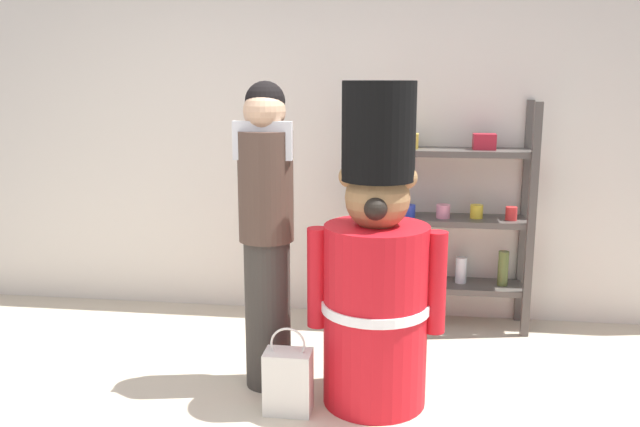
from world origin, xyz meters
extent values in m
cube|color=silver|center=(0.00, 2.20, 1.30)|extent=(6.40, 0.12, 2.60)
cube|color=#4C4742|center=(0.35, 1.83, 0.77)|extent=(0.05, 0.05, 1.54)
cube|color=#4C4742|center=(1.46, 1.83, 0.77)|extent=(0.05, 0.05, 1.54)
cube|color=#4C4742|center=(0.35, 2.13, 0.77)|extent=(0.05, 0.05, 1.54)
cube|color=#4C4742|center=(1.46, 2.13, 0.77)|extent=(0.05, 0.05, 1.54)
cube|color=#4C4742|center=(0.90, 1.98, 0.28)|extent=(1.11, 0.30, 0.04)
cube|color=#4C4742|center=(0.90, 1.98, 0.74)|extent=(1.11, 0.30, 0.04)
cube|color=#4C4742|center=(0.90, 1.98, 1.20)|extent=(1.11, 0.30, 0.04)
cylinder|color=black|center=(0.46, 1.98, 0.80)|extent=(0.10, 0.10, 0.08)
cylinder|color=blue|center=(0.68, 1.95, 0.80)|extent=(0.07, 0.07, 0.08)
cylinder|color=pink|center=(0.90, 1.95, 0.81)|extent=(0.09, 0.09, 0.09)
cylinder|color=yellow|center=(1.13, 1.98, 0.81)|extent=(0.09, 0.09, 0.09)
cylinder|color=red|center=(1.35, 1.95, 0.81)|extent=(0.08, 0.08, 0.09)
cylinder|color=#B27226|center=(0.49, 1.96, 0.39)|extent=(0.06, 0.06, 0.19)
cylinder|color=navy|center=(0.77, 1.96, 0.38)|extent=(0.08, 0.08, 0.17)
cylinder|color=silver|center=(1.04, 2.00, 0.39)|extent=(0.08, 0.08, 0.18)
cylinder|color=#596B33|center=(1.32, 1.98, 0.42)|extent=(0.07, 0.07, 0.24)
cube|color=gold|center=(0.65, 1.98, 1.27)|extent=(0.14, 0.11, 0.10)
cube|color=#B21E2D|center=(1.15, 1.98, 1.28)|extent=(0.15, 0.12, 0.10)
cylinder|color=red|center=(0.52, 0.78, 0.48)|extent=(0.54, 0.54, 0.96)
cylinder|color=white|center=(0.52, 0.78, 0.53)|extent=(0.56, 0.56, 0.05)
sphere|color=#997045|center=(0.52, 0.78, 1.10)|extent=(0.33, 0.33, 0.33)
sphere|color=#997045|center=(0.38, 0.78, 1.21)|extent=(0.12, 0.12, 0.12)
sphere|color=#997045|center=(0.66, 0.78, 1.21)|extent=(0.12, 0.12, 0.12)
cylinder|color=black|center=(0.52, 0.78, 1.43)|extent=(0.37, 0.37, 0.49)
cylinder|color=red|center=(0.22, 0.78, 0.67)|extent=(0.11, 0.11, 0.53)
cylinder|color=red|center=(0.82, 0.78, 0.67)|extent=(0.11, 0.11, 0.53)
sphere|color=black|center=(0.52, 0.63, 1.07)|extent=(0.12, 0.12, 0.12)
cylinder|color=#38332D|center=(-0.08, 0.90, 0.42)|extent=(0.25, 0.25, 0.83)
cylinder|color=#4C382D|center=(-0.08, 0.90, 1.13)|extent=(0.29, 0.29, 0.59)
sphere|color=tan|center=(-0.08, 0.90, 1.52)|extent=(0.22, 0.22, 0.22)
cube|color=silver|center=(-0.08, 0.84, 1.37)|extent=(0.31, 0.04, 0.20)
sphere|color=black|center=(-0.08, 0.92, 1.57)|extent=(0.21, 0.21, 0.21)
cube|color=silver|center=(0.09, 0.60, 0.16)|extent=(0.24, 0.16, 0.33)
torus|color=silver|center=(0.09, 0.60, 0.37)|extent=(0.18, 0.01, 0.18)
camera|label=1|loc=(0.68, -2.51, 1.70)|focal=37.41mm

